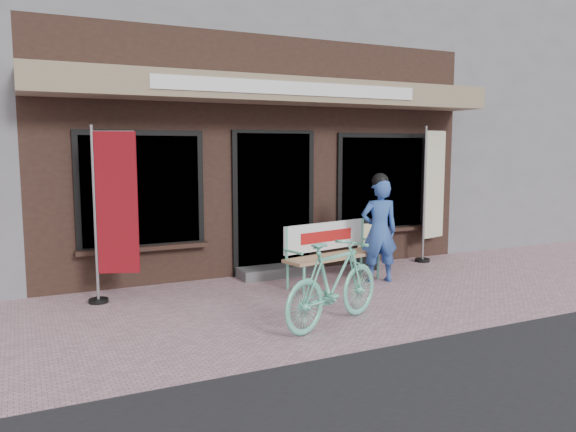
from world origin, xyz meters
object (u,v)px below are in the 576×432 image
bench (331,248)px  nobori_cream (433,192)px  bicycle (334,283)px  nobori_red (113,212)px  person (379,229)px  menu_stand (366,244)px

bench → nobori_cream: (2.39, 0.68, 0.67)m
bicycle → nobori_red: (-2.00, 1.97, 0.67)m
bench → nobori_cream: nobori_cream is taller
nobori_cream → nobori_red: bearing=169.6°
person → bicycle: 2.20m
nobori_red → menu_stand: size_ratio=2.68×
bench → person: person is taller
bench → bicycle: 1.94m
bench → nobori_cream: size_ratio=0.72×
person → nobori_red: 3.67m
person → nobori_cream: 1.99m
bench → bicycle: bicycle is taller
nobori_cream → menu_stand: nobori_cream is taller
nobori_red → nobori_cream: bearing=24.6°
nobori_cream → menu_stand: bearing=174.5°
bench → nobori_cream: 2.58m
person → menu_stand: (0.23, 0.67, -0.35)m
nobori_red → bicycle: bearing=-24.3°
bicycle → nobori_cream: size_ratio=0.68×
bench → nobori_cream: bearing=3.8°
person → menu_stand: size_ratio=1.91×
nobori_red → nobori_cream: size_ratio=0.96×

